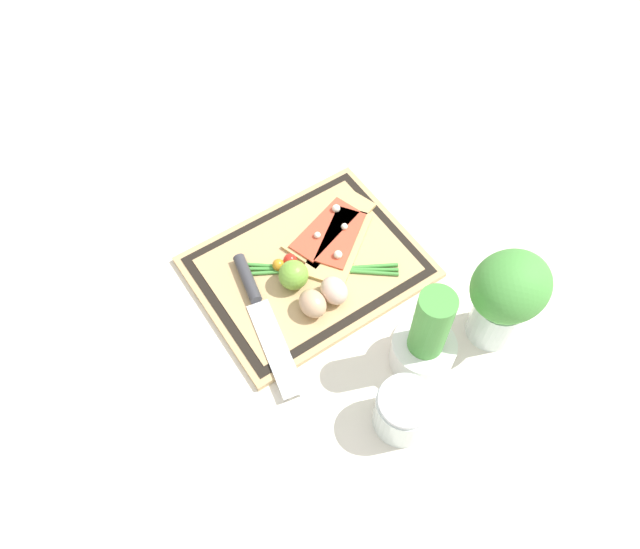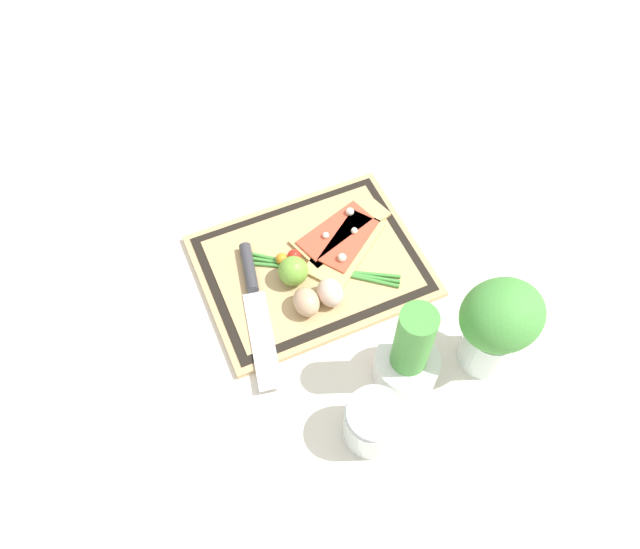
{
  "view_description": "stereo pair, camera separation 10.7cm",
  "coord_description": "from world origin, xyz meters",
  "px_view_note": "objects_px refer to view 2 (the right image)",
  "views": [
    {
      "loc": [
        0.34,
        0.54,
        0.98
      ],
      "look_at": [
        0.0,
        0.04,
        0.03
      ],
      "focal_mm": 35.0,
      "sensor_mm": 36.0,
      "label": 1
    },
    {
      "loc": [
        0.24,
        0.59,
        0.98
      ],
      "look_at": [
        0.0,
        0.04,
        0.03
      ],
      "focal_mm": 35.0,
      "sensor_mm": 36.0,
      "label": 2
    }
  ],
  "objects_px": {
    "lime": "(293,271)",
    "cherry_tomato_yellow": "(282,259)",
    "egg_brown": "(306,302)",
    "cherry_tomato_red": "(294,256)",
    "pizza_slice_near": "(339,228)",
    "sauce_jar": "(373,424)",
    "pizza_slice_far": "(346,246)",
    "knife": "(253,289)",
    "herb_glass": "(498,324)",
    "egg_pink": "(328,293)",
    "herb_pot": "(409,357)"
  },
  "relations": [
    {
      "from": "herb_pot",
      "to": "pizza_slice_far",
      "type": "bearing_deg",
      "value": -93.5
    },
    {
      "from": "pizza_slice_far",
      "to": "egg_pink",
      "type": "distance_m",
      "value": 0.12
    },
    {
      "from": "knife",
      "to": "sauce_jar",
      "type": "distance_m",
      "value": 0.33
    },
    {
      "from": "pizza_slice_near",
      "to": "egg_brown",
      "type": "xyz_separation_m",
      "value": [
        0.13,
        0.13,
        0.02
      ]
    },
    {
      "from": "pizza_slice_far",
      "to": "lime",
      "type": "relative_size",
      "value": 3.5
    },
    {
      "from": "egg_brown",
      "to": "cherry_tomato_yellow",
      "type": "relative_size",
      "value": 2.44
    },
    {
      "from": "lime",
      "to": "herb_glass",
      "type": "xyz_separation_m",
      "value": [
        -0.24,
        0.27,
        0.08
      ]
    },
    {
      "from": "lime",
      "to": "sauce_jar",
      "type": "distance_m",
      "value": 0.31
    },
    {
      "from": "egg_brown",
      "to": "lime",
      "type": "bearing_deg",
      "value": -92.27
    },
    {
      "from": "pizza_slice_far",
      "to": "sauce_jar",
      "type": "distance_m",
      "value": 0.35
    },
    {
      "from": "pizza_slice_near",
      "to": "lime",
      "type": "height_order",
      "value": "lime"
    },
    {
      "from": "pizza_slice_near",
      "to": "pizza_slice_far",
      "type": "bearing_deg",
      "value": 82.0
    },
    {
      "from": "herb_pot",
      "to": "cherry_tomato_red",
      "type": "bearing_deg",
      "value": -73.42
    },
    {
      "from": "egg_brown",
      "to": "egg_pink",
      "type": "bearing_deg",
      "value": -178.86
    },
    {
      "from": "pizza_slice_near",
      "to": "cherry_tomato_yellow",
      "type": "distance_m",
      "value": 0.13
    },
    {
      "from": "cherry_tomato_red",
      "to": "herb_glass",
      "type": "height_order",
      "value": "herb_glass"
    },
    {
      "from": "herb_glass",
      "to": "knife",
      "type": "bearing_deg",
      "value": -40.77
    },
    {
      "from": "cherry_tomato_red",
      "to": "herb_pot",
      "type": "relative_size",
      "value": 0.12
    },
    {
      "from": "lime",
      "to": "pizza_slice_far",
      "type": "bearing_deg",
      "value": -167.69
    },
    {
      "from": "egg_pink",
      "to": "cherry_tomato_red",
      "type": "distance_m",
      "value": 0.11
    },
    {
      "from": "pizza_slice_far",
      "to": "cherry_tomato_red",
      "type": "distance_m",
      "value": 0.1
    },
    {
      "from": "herb_glass",
      "to": "egg_pink",
      "type": "bearing_deg",
      "value": -45.5
    },
    {
      "from": "knife",
      "to": "herb_glass",
      "type": "bearing_deg",
      "value": 139.23
    },
    {
      "from": "cherry_tomato_red",
      "to": "herb_pot",
      "type": "distance_m",
      "value": 0.3
    },
    {
      "from": "cherry_tomato_yellow",
      "to": "sauce_jar",
      "type": "xyz_separation_m",
      "value": [
        -0.01,
        0.35,
        0.01
      ]
    },
    {
      "from": "herb_glass",
      "to": "cherry_tomato_red",
      "type": "bearing_deg",
      "value": -54.18
    },
    {
      "from": "egg_pink",
      "to": "herb_pot",
      "type": "height_order",
      "value": "herb_pot"
    },
    {
      "from": "knife",
      "to": "egg_brown",
      "type": "distance_m",
      "value": 0.1
    },
    {
      "from": "pizza_slice_near",
      "to": "egg_brown",
      "type": "relative_size",
      "value": 3.76
    },
    {
      "from": "cherry_tomato_yellow",
      "to": "lime",
      "type": "bearing_deg",
      "value": 98.3
    },
    {
      "from": "lime",
      "to": "cherry_tomato_yellow",
      "type": "height_order",
      "value": "lime"
    },
    {
      "from": "egg_brown",
      "to": "cherry_tomato_red",
      "type": "xyz_separation_m",
      "value": [
        -0.02,
        -0.1,
        -0.01
      ]
    },
    {
      "from": "egg_brown",
      "to": "pizza_slice_near",
      "type": "bearing_deg",
      "value": -133.19
    },
    {
      "from": "pizza_slice_far",
      "to": "egg_brown",
      "type": "relative_size",
      "value": 3.43
    },
    {
      "from": "pizza_slice_near",
      "to": "herb_glass",
      "type": "relative_size",
      "value": 1.02
    },
    {
      "from": "pizza_slice_near",
      "to": "egg_brown",
      "type": "bearing_deg",
      "value": 46.81
    },
    {
      "from": "cherry_tomato_red",
      "to": "cherry_tomato_yellow",
      "type": "bearing_deg",
      "value": -10.04
    },
    {
      "from": "pizza_slice_far",
      "to": "sauce_jar",
      "type": "height_order",
      "value": "sauce_jar"
    },
    {
      "from": "pizza_slice_near",
      "to": "lime",
      "type": "distance_m",
      "value": 0.14
    },
    {
      "from": "pizza_slice_near",
      "to": "herb_glass",
      "type": "bearing_deg",
      "value": 108.86
    },
    {
      "from": "egg_brown",
      "to": "cherry_tomato_yellow",
      "type": "height_order",
      "value": "egg_brown"
    },
    {
      "from": "egg_pink",
      "to": "cherry_tomato_red",
      "type": "height_order",
      "value": "egg_pink"
    },
    {
      "from": "pizza_slice_near",
      "to": "sauce_jar",
      "type": "xyz_separation_m",
      "value": [
        0.12,
        0.38,
        0.02
      ]
    },
    {
      "from": "cherry_tomato_yellow",
      "to": "sauce_jar",
      "type": "height_order",
      "value": "sauce_jar"
    },
    {
      "from": "knife",
      "to": "cherry_tomato_red",
      "type": "bearing_deg",
      "value": -160.08
    },
    {
      "from": "egg_pink",
      "to": "pizza_slice_far",
      "type": "bearing_deg",
      "value": -130.77
    },
    {
      "from": "egg_brown",
      "to": "cherry_tomato_red",
      "type": "height_order",
      "value": "egg_brown"
    },
    {
      "from": "lime",
      "to": "herb_glass",
      "type": "relative_size",
      "value": 0.27
    },
    {
      "from": "lime",
      "to": "cherry_tomato_red",
      "type": "bearing_deg",
      "value": -113.62
    },
    {
      "from": "egg_brown",
      "to": "egg_pink",
      "type": "relative_size",
      "value": 1.0
    }
  ]
}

